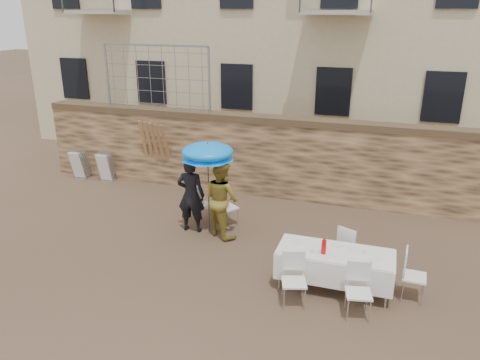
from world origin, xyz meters
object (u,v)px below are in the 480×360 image
(man_suit, at_px, (191,195))
(table_chair_front_left, at_px, (294,281))
(soda_bottle, at_px, (324,247))
(banquet_table, at_px, (335,253))
(table_chair_side, at_px, (415,275))
(table_chair_back, at_px, (350,247))
(umbrella, at_px, (208,154))
(woman_dress, at_px, (221,199))
(table_chair_front_right, at_px, (359,292))
(couple_chair_right, at_px, (228,206))
(chair_stack_left, at_px, (83,162))
(couple_chair_left, at_px, (201,203))
(chair_stack_right, at_px, (108,165))

(man_suit, height_order, table_chair_front_left, man_suit)
(man_suit, height_order, soda_bottle, man_suit)
(banquet_table, xyz_separation_m, table_chair_side, (1.40, 0.10, -0.25))
(table_chair_front_left, bearing_deg, table_chair_back, 45.24)
(umbrella, height_order, soda_bottle, umbrella)
(woman_dress, distance_m, table_chair_front_right, 3.94)
(man_suit, bearing_deg, table_chair_front_left, 137.99)
(woman_dress, distance_m, soda_bottle, 3.01)
(man_suit, height_order, couple_chair_right, man_suit)
(table_chair_back, relative_size, chair_stack_left, 1.04)
(couple_chair_left, xyz_separation_m, table_chair_side, (4.90, -1.89, 0.00))
(chair_stack_right, bearing_deg, woman_dress, -28.03)
(table_chair_back, xyz_separation_m, chair_stack_left, (-8.44, 3.08, -0.02))
(woman_dress, xyz_separation_m, umbrella, (-0.35, 0.10, 0.99))
(umbrella, xyz_separation_m, table_chair_side, (4.50, -1.44, -1.41))
(couple_chair_right, height_order, table_chair_side, same)
(umbrella, bearing_deg, chair_stack_left, 155.49)
(chair_stack_left, bearing_deg, couple_chair_left, -21.78)
(couple_chair_left, xyz_separation_m, soda_bottle, (3.30, -2.14, 0.43))
(umbrella, bearing_deg, table_chair_front_right, -32.44)
(chair_stack_right, bearing_deg, table_chair_front_right, -30.57)
(table_chair_back, relative_size, chair_stack_right, 1.04)
(table_chair_front_left, relative_size, table_chair_back, 1.00)
(umbrella, xyz_separation_m, chair_stack_left, (-5.14, 2.34, -1.43))
(man_suit, relative_size, woman_dress, 1.00)
(man_suit, relative_size, table_chair_front_left, 1.86)
(couple_chair_right, distance_m, chair_stack_right, 4.92)
(umbrella, xyz_separation_m, table_chair_front_left, (2.50, -2.29, -1.41))
(table_chair_back, bearing_deg, couple_chair_left, 6.65)
(couple_chair_right, distance_m, banquet_table, 3.45)
(umbrella, bearing_deg, couple_chair_left, 131.63)
(couple_chair_left, distance_m, chair_stack_left, 5.11)
(umbrella, distance_m, table_chair_side, 4.93)
(table_chair_back, height_order, chair_stack_right, table_chair_back)
(man_suit, distance_m, table_chair_back, 3.78)
(banquet_table, relative_size, table_chair_front_left, 2.19)
(couple_chair_right, xyz_separation_m, table_chair_back, (3.00, -1.19, 0.00))
(couple_chair_right, height_order, soda_bottle, soda_bottle)
(couple_chair_left, xyz_separation_m, table_chair_back, (3.70, -1.19, 0.00))
(chair_stack_right, bearing_deg, table_chair_back, -22.23)
(soda_bottle, height_order, table_chair_front_left, soda_bottle)
(man_suit, height_order, umbrella, umbrella)
(woman_dress, height_order, table_chair_front_left, woman_dress)
(soda_bottle, bearing_deg, table_chair_side, 8.88)
(woman_dress, relative_size, soda_bottle, 6.91)
(banquet_table, height_order, chair_stack_left, chair_stack_left)
(couple_chair_left, xyz_separation_m, table_chair_front_left, (2.90, -2.74, 0.00))
(couple_chair_right, xyz_separation_m, banquet_table, (2.80, -1.99, 0.25))
(couple_chair_left, relative_size, banquet_table, 0.46)
(man_suit, height_order, chair_stack_left, man_suit)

